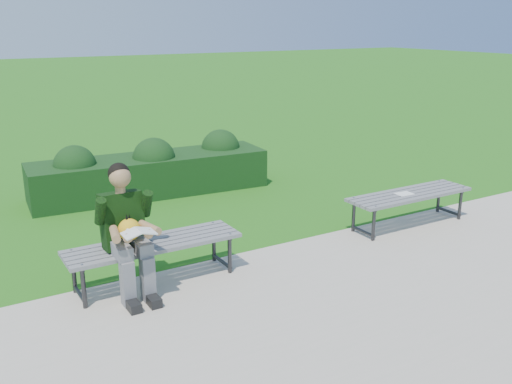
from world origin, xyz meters
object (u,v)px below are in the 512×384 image
object	(u,v)px
hedge	(152,170)
paper_sheet	(404,194)
bench_left	(154,247)
bench_right	(410,197)
seated_boy	(126,227)

from	to	relation	value
hedge	paper_sheet	bearing A→B (deg)	-54.82
bench_left	bench_right	xyz separation A→B (m)	(3.53, -0.07, 0.00)
bench_right	hedge	bearing A→B (deg)	126.35
bench_right	paper_sheet	size ratio (longest dim) A/B	7.82
seated_boy	bench_right	bearing A→B (deg)	0.28
bench_right	seated_boy	bearing A→B (deg)	-179.72
seated_boy	bench_left	bearing A→B (deg)	17.05
bench_left	seated_boy	size ratio (longest dim) A/B	1.37
bench_right	bench_left	bearing A→B (deg)	178.81
bench_right	seated_boy	size ratio (longest dim) A/B	1.37
bench_left	bench_right	distance (m)	3.53
hedge	bench_left	distance (m)	3.35
bench_right	seated_boy	xyz separation A→B (m)	(-3.83, -0.02, 0.30)
bench_right	paper_sheet	distance (m)	0.12
paper_sheet	bench_right	bearing A→B (deg)	-0.00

